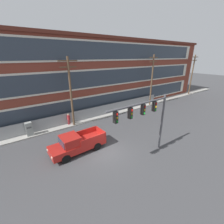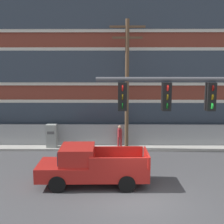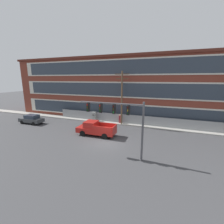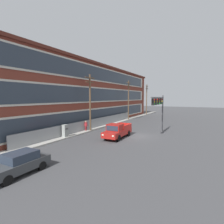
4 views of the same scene
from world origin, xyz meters
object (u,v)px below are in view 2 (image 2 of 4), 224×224
object	(u,v)px
pickup_truck_red	(91,166)
electrical_cabinet	(52,137)
utility_pole_near_corner	(127,80)
pedestrian_near_cabinet	(120,135)

from	to	relation	value
pickup_truck_red	electrical_cabinet	xyz separation A→B (m)	(-3.27, 6.04, -0.04)
pickup_truck_red	electrical_cabinet	distance (m)	6.87
utility_pole_near_corner	electrical_cabinet	distance (m)	6.63
electrical_cabinet	pedestrian_near_cabinet	xyz separation A→B (m)	(4.82, 0.24, 0.08)
utility_pole_near_corner	pedestrian_near_cabinet	bearing A→B (deg)	131.90
pickup_truck_red	electrical_cabinet	world-z (taller)	pickup_truck_red
pickup_truck_red	utility_pole_near_corner	xyz separation A→B (m)	(2.01, 5.76, 3.96)
pickup_truck_red	electrical_cabinet	size ratio (longest dim) A/B	3.06
utility_pole_near_corner	pedestrian_near_cabinet	world-z (taller)	utility_pole_near_corner
electrical_cabinet	pickup_truck_red	bearing A→B (deg)	-61.55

